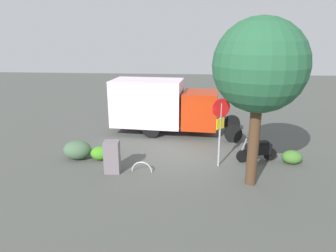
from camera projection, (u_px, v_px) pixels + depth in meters
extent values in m
plane|color=#4A4C47|center=(184.00, 156.00, 13.78)|extent=(60.00, 60.00, 0.00)
cylinder|color=black|center=(151.00, 129.00, 16.17)|extent=(0.92, 0.32, 0.90)
cylinder|color=black|center=(158.00, 120.00, 17.96)|extent=(0.92, 0.32, 0.90)
cylinder|color=black|center=(233.00, 133.00, 15.50)|extent=(0.92, 0.32, 0.90)
cylinder|color=black|center=(232.00, 123.00, 17.30)|extent=(0.92, 0.32, 0.90)
cube|color=silver|center=(148.00, 102.00, 16.77)|extent=(3.90, 2.49, 2.48)
cube|color=#B42B0D|center=(200.00, 109.00, 16.41)|extent=(1.96, 2.23, 1.90)
cube|color=black|center=(200.00, 98.00, 16.24)|extent=(1.97, 2.08, 0.60)
cylinder|color=black|center=(243.00, 156.00, 13.06)|extent=(0.57, 0.23, 0.56)
cylinder|color=black|center=(270.00, 154.00, 13.26)|extent=(0.57, 0.23, 0.56)
cube|color=black|center=(258.00, 149.00, 13.09)|extent=(1.14, 0.58, 0.48)
cube|color=black|center=(261.00, 143.00, 13.03)|extent=(0.69, 0.43, 0.12)
cylinder|color=slate|center=(245.00, 144.00, 12.92)|extent=(0.29, 0.14, 0.69)
cylinder|color=black|center=(245.00, 136.00, 12.82)|extent=(0.17, 0.54, 0.04)
cylinder|color=#9E9EA3|center=(220.00, 135.00, 12.39)|extent=(0.08, 0.08, 2.67)
cylinder|color=red|center=(221.00, 108.00, 12.05)|extent=(0.71, 0.32, 0.76)
cube|color=yellow|center=(220.00, 124.00, 12.23)|extent=(0.33, 0.33, 0.44)
cylinder|color=#47301E|center=(253.00, 143.00, 10.81)|extent=(0.39, 0.39, 3.18)
sphere|color=#235737|center=(260.00, 65.00, 10.04)|extent=(3.14, 3.14, 3.14)
cube|color=slate|center=(112.00, 157.00, 12.01)|extent=(0.63, 0.54, 1.29)
torus|color=#B7B7BC|center=(142.00, 172.00, 12.24)|extent=(0.85, 0.12, 0.85)
ellipsoid|color=#3F8A20|center=(100.00, 153.00, 13.34)|extent=(0.86, 0.70, 0.58)
ellipsoid|color=#3F6F2A|center=(292.00, 157.00, 12.93)|extent=(0.84, 0.69, 0.57)
ellipsoid|color=#415F43|center=(77.00, 150.00, 13.39)|extent=(1.21, 0.99, 0.82)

